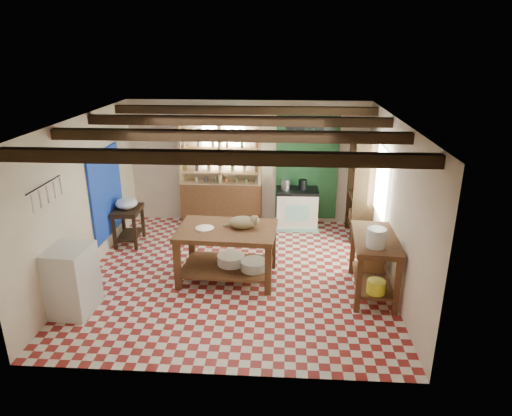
# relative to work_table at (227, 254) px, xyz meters

# --- Properties ---
(floor) EXTENTS (5.00, 5.00, 0.02)m
(floor) POSITION_rel_work_table_xyz_m (0.12, 0.15, -0.45)
(floor) COLOR maroon
(floor) RESTS_ON ground
(ceiling) EXTENTS (5.00, 5.00, 0.02)m
(ceiling) POSITION_rel_work_table_xyz_m (0.12, 0.15, 2.16)
(ceiling) COLOR #4B4C50
(ceiling) RESTS_ON wall_back
(wall_back) EXTENTS (5.00, 0.04, 2.60)m
(wall_back) POSITION_rel_work_table_xyz_m (0.12, 2.65, 0.86)
(wall_back) COLOR beige
(wall_back) RESTS_ON floor
(wall_front) EXTENTS (5.00, 0.04, 2.60)m
(wall_front) POSITION_rel_work_table_xyz_m (0.12, -2.35, 0.86)
(wall_front) COLOR beige
(wall_front) RESTS_ON floor
(wall_left) EXTENTS (0.04, 5.00, 2.60)m
(wall_left) POSITION_rel_work_table_xyz_m (-2.38, 0.15, 0.86)
(wall_left) COLOR beige
(wall_left) RESTS_ON floor
(wall_right) EXTENTS (0.04, 5.00, 2.60)m
(wall_right) POSITION_rel_work_table_xyz_m (2.62, 0.15, 0.86)
(wall_right) COLOR beige
(wall_right) RESTS_ON floor
(ceiling_beams) EXTENTS (5.00, 3.80, 0.15)m
(ceiling_beams) POSITION_rel_work_table_xyz_m (0.12, 0.15, 2.04)
(ceiling_beams) COLOR black
(ceiling_beams) RESTS_ON ceiling
(blue_wall_patch) EXTENTS (0.04, 1.40, 1.60)m
(blue_wall_patch) POSITION_rel_work_table_xyz_m (-2.35, 1.05, 0.66)
(blue_wall_patch) COLOR #193CBF
(blue_wall_patch) RESTS_ON wall_left
(green_wall_patch) EXTENTS (1.30, 0.04, 2.30)m
(green_wall_patch) POSITION_rel_work_table_xyz_m (1.37, 2.62, 0.81)
(green_wall_patch) COLOR #1D4A26
(green_wall_patch) RESTS_ON wall_back
(window_back) EXTENTS (0.90, 0.02, 0.80)m
(window_back) POSITION_rel_work_table_xyz_m (-0.38, 2.63, 1.26)
(window_back) COLOR silver
(window_back) RESTS_ON wall_back
(window_right) EXTENTS (0.02, 1.30, 1.20)m
(window_right) POSITION_rel_work_table_xyz_m (2.60, 1.15, 0.96)
(window_right) COLOR silver
(window_right) RESTS_ON wall_right
(utensil_rail) EXTENTS (0.06, 0.90, 0.28)m
(utensil_rail) POSITION_rel_work_table_xyz_m (-2.32, -1.05, 1.34)
(utensil_rail) COLOR black
(utensil_rail) RESTS_ON wall_left
(pot_rack) EXTENTS (0.86, 0.12, 0.36)m
(pot_rack) POSITION_rel_work_table_xyz_m (1.37, 2.20, 1.74)
(pot_rack) COLOR black
(pot_rack) RESTS_ON ceiling
(shelving_unit) EXTENTS (1.70, 0.34, 2.20)m
(shelving_unit) POSITION_rel_work_table_xyz_m (-0.43, 2.46, 0.66)
(shelving_unit) COLOR tan
(shelving_unit) RESTS_ON floor
(tall_rack) EXTENTS (0.40, 0.86, 2.00)m
(tall_rack) POSITION_rel_work_table_xyz_m (2.40, 1.95, 0.56)
(tall_rack) COLOR black
(tall_rack) RESTS_ON floor
(work_table) EXTENTS (1.62, 1.12, 0.89)m
(work_table) POSITION_rel_work_table_xyz_m (0.00, 0.00, 0.00)
(work_table) COLOR brown
(work_table) RESTS_ON floor
(stove) EXTENTS (0.87, 0.59, 0.84)m
(stove) POSITION_rel_work_table_xyz_m (1.18, 2.30, -0.02)
(stove) COLOR white
(stove) RESTS_ON floor
(prep_table) EXTENTS (0.52, 0.73, 0.72)m
(prep_table) POSITION_rel_work_table_xyz_m (-2.08, 1.28, -0.09)
(prep_table) COLOR black
(prep_table) RESTS_ON floor
(white_cabinet) EXTENTS (0.60, 0.70, 1.00)m
(white_cabinet) POSITION_rel_work_table_xyz_m (-2.10, -1.12, 0.06)
(white_cabinet) COLOR silver
(white_cabinet) RESTS_ON floor
(right_counter) EXTENTS (0.74, 1.35, 0.94)m
(right_counter) POSITION_rel_work_table_xyz_m (2.30, -0.31, 0.03)
(right_counter) COLOR brown
(right_counter) RESTS_ON floor
(cat) EXTENTS (0.47, 0.38, 0.20)m
(cat) POSITION_rel_work_table_xyz_m (0.25, 0.04, 0.54)
(cat) COLOR #998359
(cat) RESTS_ON work_table
(steel_tray) EXTENTS (0.31, 0.31, 0.02)m
(steel_tray) POSITION_rel_work_table_xyz_m (-0.35, -0.03, 0.45)
(steel_tray) COLOR #B3B4BB
(steel_tray) RESTS_ON work_table
(basin_large) EXTENTS (0.48, 0.48, 0.16)m
(basin_large) POSITION_rel_work_table_xyz_m (0.05, 0.05, -0.13)
(basin_large) COLOR silver
(basin_large) RESTS_ON work_table
(basin_small) EXTENTS (0.45, 0.45, 0.15)m
(basin_small) POSITION_rel_work_table_xyz_m (0.44, -0.12, -0.13)
(basin_small) COLOR silver
(basin_small) RESTS_ON work_table
(kettle_left) EXTENTS (0.19, 0.19, 0.21)m
(kettle_left) POSITION_rel_work_table_xyz_m (0.93, 2.29, 0.50)
(kettle_left) COLOR #B3B4BB
(kettle_left) RESTS_ON stove
(kettle_right) EXTENTS (0.17, 0.17, 0.21)m
(kettle_right) POSITION_rel_work_table_xyz_m (1.28, 2.30, 0.50)
(kettle_right) COLOR black
(kettle_right) RESTS_ON stove
(enamel_bowl) EXTENTS (0.44, 0.44, 0.21)m
(enamel_bowl) POSITION_rel_work_table_xyz_m (-2.08, 1.28, 0.38)
(enamel_bowl) COLOR silver
(enamel_bowl) RESTS_ON prep_table
(white_bucket) EXTENTS (0.29, 0.29, 0.28)m
(white_bucket) POSITION_rel_work_table_xyz_m (2.23, -0.66, 0.64)
(white_bucket) COLOR silver
(white_bucket) RESTS_ON right_counter
(wicker_basket) EXTENTS (0.41, 0.34, 0.27)m
(wicker_basket) POSITION_rel_work_table_xyz_m (2.32, -0.01, -0.06)
(wicker_basket) COLOR #A16D41
(wicker_basket) RESTS_ON right_counter
(yellow_tub) EXTENTS (0.28, 0.28, 0.20)m
(yellow_tub) POSITION_rel_work_table_xyz_m (2.27, -0.76, -0.10)
(yellow_tub) COLOR yellow
(yellow_tub) RESTS_ON right_counter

